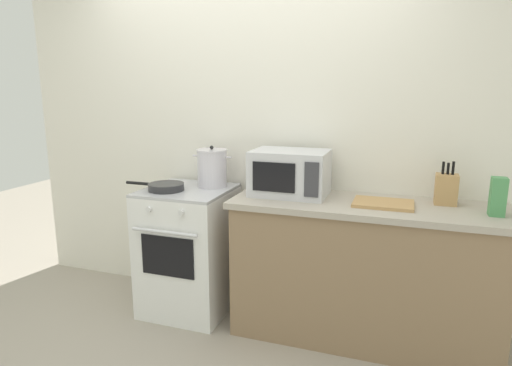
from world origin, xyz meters
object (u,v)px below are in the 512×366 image
(stove, at_px, (189,250))
(pasta_box, at_px, (498,197))
(cutting_board, at_px, (383,203))
(microwave, at_px, (290,173))
(frying_pan, at_px, (165,187))
(knife_block, at_px, (446,189))
(stock_pot, at_px, (212,168))

(stove, height_order, pasta_box, pasta_box)
(cutting_board, xyz_separation_m, pasta_box, (0.61, -0.03, 0.10))
(microwave, bearing_deg, frying_pan, -168.97)
(stove, distance_m, pasta_box, 2.05)
(microwave, relative_size, pasta_box, 2.27)
(knife_block, bearing_deg, microwave, -176.36)
(frying_pan, bearing_deg, stove, 36.07)
(stove, height_order, cutting_board, cutting_board)
(frying_pan, bearing_deg, microwave, 11.03)
(stock_pot, height_order, microwave, same)
(stove, relative_size, microwave, 1.84)
(microwave, distance_m, knife_block, 0.98)
(stove, relative_size, cutting_board, 2.56)
(cutting_board, bearing_deg, microwave, 172.77)
(stove, xyz_separation_m, microwave, (0.74, 0.08, 0.61))
(pasta_box, bearing_deg, stove, 179.16)
(stock_pot, height_order, cutting_board, stock_pot)
(cutting_board, bearing_deg, stove, -179.95)
(stove, distance_m, cutting_board, 1.43)
(stove, xyz_separation_m, knife_block, (1.71, 0.14, 0.56))
(stock_pot, bearing_deg, microwave, -5.30)
(microwave, bearing_deg, pasta_box, -5.02)
(stove, bearing_deg, pasta_box, -0.84)
(frying_pan, distance_m, cutting_board, 1.48)
(frying_pan, height_order, pasta_box, pasta_box)
(frying_pan, xyz_separation_m, microwave, (0.86, 0.17, 0.12))
(knife_block, xyz_separation_m, pasta_box, (0.25, -0.17, 0.01))
(stock_pot, bearing_deg, frying_pan, -139.43)
(cutting_board, bearing_deg, pasta_box, -2.80)
(frying_pan, distance_m, pasta_box, 2.09)
(stock_pot, distance_m, knife_block, 1.57)
(knife_block, bearing_deg, pasta_box, -33.75)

